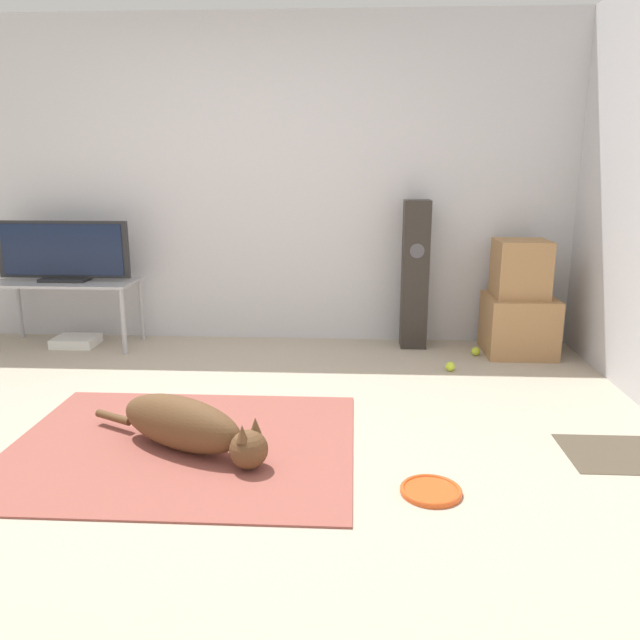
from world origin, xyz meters
TOP-DOWN VIEW (x-y plane):
  - ground_plane at (0.00, 0.00)m, footprint 12.00×12.00m
  - wall_back at (0.00, 2.10)m, footprint 8.00×0.06m
  - area_rug at (-0.04, -0.04)m, footprint 1.77×1.43m
  - dog at (0.01, -0.11)m, footprint 1.03×0.60m
  - frisbee at (1.19, -0.45)m, footprint 0.27×0.27m
  - cardboard_box_lower at (2.11, 1.73)m, footprint 0.51×0.50m
  - cardboard_box_upper at (2.09, 1.74)m, footprint 0.38×0.38m
  - floor_speaker at (1.32, 1.88)m, footprint 0.20×0.21m
  - tv_stand at (-1.44, 1.75)m, footprint 1.10×0.48m
  - tv at (-1.44, 1.76)m, footprint 1.04×0.20m
  - tennis_ball_by_boxes at (1.78, 1.65)m, footprint 0.07×0.07m
  - tennis_ball_near_speaker at (1.53, 1.26)m, footprint 0.07×0.07m
  - game_console at (-1.40, 1.75)m, footprint 0.33×0.28m
  - door_mat at (2.19, -0.02)m, footprint 0.56×0.45m

SIDE VIEW (x-z plane):
  - ground_plane at x=0.00m, z-range 0.00..0.00m
  - door_mat at x=2.19m, z-range 0.00..0.01m
  - area_rug at x=-0.04m, z-range 0.00..0.01m
  - frisbee at x=1.19m, z-range 0.00..0.03m
  - tennis_ball_by_boxes at x=1.78m, z-range 0.00..0.07m
  - tennis_ball_near_speaker at x=1.53m, z-range 0.00..0.07m
  - game_console at x=-1.40m, z-range 0.00..0.07m
  - dog at x=0.01m, z-range 0.01..0.28m
  - cardboard_box_lower at x=2.11m, z-range 0.00..0.45m
  - tv_stand at x=-1.44m, z-range 0.20..0.73m
  - floor_speaker at x=1.32m, z-range 0.00..1.16m
  - cardboard_box_upper at x=2.09m, z-range 0.45..0.87m
  - tv at x=-1.44m, z-range 0.52..0.99m
  - wall_back at x=0.00m, z-range 0.00..2.55m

